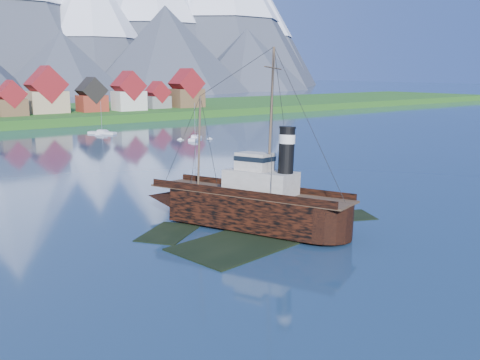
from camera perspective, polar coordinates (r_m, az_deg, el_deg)
ground at (r=62.90m, az=2.30°, el=-5.50°), size 1400.00×1400.00×0.00m
shoal at (r=65.67m, az=2.28°, el=-5.08°), size 31.71×21.24×1.14m
tugboat_wreck at (r=64.86m, az=0.19°, el=-2.39°), size 6.54×28.17×22.33m
sailboat_d at (r=146.04m, az=-4.81°, el=4.39°), size 6.89×6.58×10.41m
sailboat_e at (r=164.39m, az=-14.49°, el=4.86°), size 6.64×8.45×10.10m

